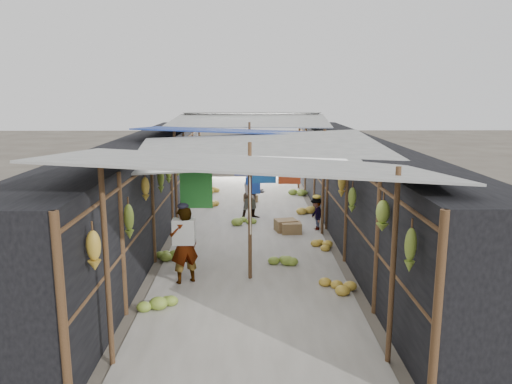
{
  "coord_description": "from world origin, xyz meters",
  "views": [
    {
      "loc": [
        -0.01,
        -5.95,
        3.49
      ],
      "look_at": [
        0.14,
        5.16,
        1.25
      ],
      "focal_mm": 35.0,
      "sensor_mm": 36.0,
      "label": 1
    }
  ],
  "objects_px": {
    "black_basin": "(287,227)",
    "shopper_blue": "(253,194)",
    "crate_near": "(291,228)",
    "vendor_seated": "(316,214)",
    "vendor_elderly": "(184,245)"
  },
  "relations": [
    {
      "from": "crate_near",
      "to": "vendor_elderly",
      "type": "distance_m",
      "value": 3.99
    },
    {
      "from": "shopper_blue",
      "to": "vendor_elderly",
      "type": "bearing_deg",
      "value": -127.13
    },
    {
      "from": "black_basin",
      "to": "crate_near",
      "type": "bearing_deg",
      "value": -78.59
    },
    {
      "from": "vendor_elderly",
      "to": "vendor_seated",
      "type": "relative_size",
      "value": 1.68
    },
    {
      "from": "shopper_blue",
      "to": "black_basin",
      "type": "bearing_deg",
      "value": -75.88
    },
    {
      "from": "black_basin",
      "to": "shopper_blue",
      "type": "height_order",
      "value": "shopper_blue"
    },
    {
      "from": "black_basin",
      "to": "vendor_seated",
      "type": "height_order",
      "value": "vendor_seated"
    },
    {
      "from": "crate_near",
      "to": "shopper_blue",
      "type": "bearing_deg",
      "value": 118.24
    },
    {
      "from": "crate_near",
      "to": "vendor_seated",
      "type": "xyz_separation_m",
      "value": [
        0.67,
        0.31,
        0.29
      ]
    },
    {
      "from": "shopper_blue",
      "to": "vendor_seated",
      "type": "bearing_deg",
      "value": -59.28
    },
    {
      "from": "vendor_seated",
      "to": "vendor_elderly",
      "type": "bearing_deg",
      "value": -48.72
    },
    {
      "from": "vendor_elderly",
      "to": "shopper_blue",
      "type": "distance_m",
      "value": 4.95
    },
    {
      "from": "crate_near",
      "to": "shopper_blue",
      "type": "relative_size",
      "value": 0.35
    },
    {
      "from": "crate_near",
      "to": "black_basin",
      "type": "distance_m",
      "value": 0.34
    },
    {
      "from": "black_basin",
      "to": "shopper_blue",
      "type": "distance_m",
      "value": 1.61
    }
  ]
}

